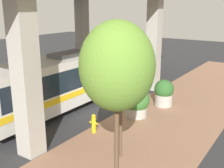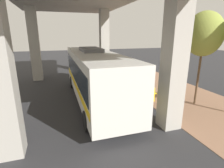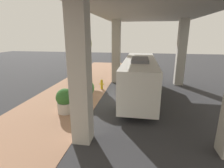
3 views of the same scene
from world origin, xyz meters
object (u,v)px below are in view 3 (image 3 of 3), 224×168
(planter_front, at_px, (85,90))
(street_tree_far, at_px, (77,41))
(planter_middle, at_px, (65,101))
(street_tree_near, at_px, (81,44))
(fire_hydrant, at_px, (102,84))
(bus, at_px, (139,75))

(planter_front, relative_size, street_tree_far, 0.31)
(planter_middle, relative_size, street_tree_far, 0.29)
(planter_front, height_order, street_tree_far, street_tree_far)
(street_tree_far, bearing_deg, street_tree_near, -60.77)
(planter_front, height_order, street_tree_near, street_tree_near)
(fire_hydrant, height_order, planter_middle, planter_middle)
(planter_middle, distance_m, street_tree_far, 10.35)
(fire_hydrant, xyz_separation_m, street_tree_far, (-3.72, 3.57, 4.06))
(bus, distance_m, planter_middle, 6.78)
(fire_hydrant, height_order, street_tree_near, street_tree_near)
(bus, distance_m, fire_hydrant, 4.24)
(planter_middle, bearing_deg, bus, 41.01)
(bus, distance_m, street_tree_far, 9.35)
(planter_middle, distance_m, street_tree_near, 7.97)
(bus, xyz_separation_m, street_tree_near, (-6.16, 2.64, 2.54))
(bus, bearing_deg, street_tree_near, 156.81)
(bus, xyz_separation_m, planter_middle, (-5.05, -4.39, -1.04))
(fire_hydrant, relative_size, planter_front, 0.56)
(street_tree_near, xyz_separation_m, street_tree_far, (-1.30, 2.33, 0.12))
(bus, bearing_deg, fire_hydrant, 159.47)
(fire_hydrant, bearing_deg, street_tree_far, 136.21)
(fire_hydrant, distance_m, planter_front, 3.28)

